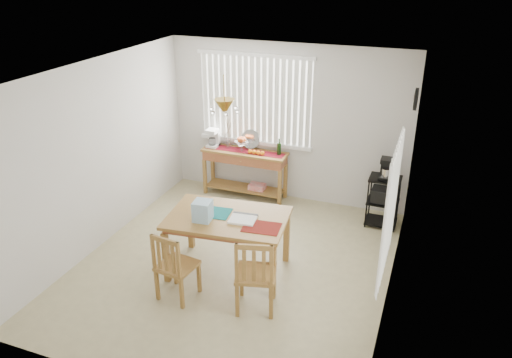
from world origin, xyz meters
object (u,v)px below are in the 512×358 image
at_px(wire_cart, 383,197).
at_px(chair_left, 175,266).
at_px(sideboard, 245,162).
at_px(cart_items, 387,168).
at_px(chair_right, 256,275).
at_px(dining_table, 228,223).

height_order(wire_cart, chair_left, chair_left).
bearing_deg(sideboard, chair_left, -84.77).
distance_m(sideboard, cart_items, 2.37).
height_order(wire_cart, chair_right, chair_right).
height_order(cart_items, dining_table, cart_items).
height_order(sideboard, chair_right, chair_right).
bearing_deg(wire_cart, cart_items, 90.00).
bearing_deg(dining_table, sideboard, 106.16).
bearing_deg(chair_left, dining_table, 64.28).
height_order(sideboard, dining_table, sideboard).
xyz_separation_m(sideboard, cart_items, (2.34, -0.22, 0.33)).
bearing_deg(chair_left, wire_cart, 52.44).
relative_size(wire_cart, dining_table, 0.50).
xyz_separation_m(wire_cart, chair_right, (-1.10, -2.56, 0.01)).
distance_m(wire_cart, dining_table, 2.60).
xyz_separation_m(wire_cart, dining_table, (-1.71, -1.94, 0.24)).
xyz_separation_m(sideboard, wire_cart, (2.34, -0.22, -0.14)).
bearing_deg(chair_right, chair_left, -172.29).
xyz_separation_m(cart_items, dining_table, (-1.71, -1.95, -0.23)).
distance_m(wire_cart, cart_items, 0.46).
bearing_deg(wire_cart, sideboard, 174.53).
xyz_separation_m(cart_items, chair_left, (-2.07, -2.70, -0.49)).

